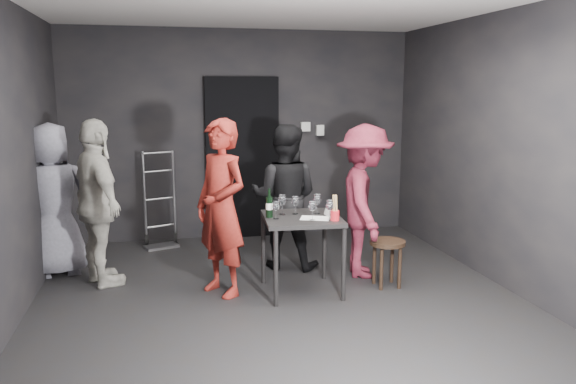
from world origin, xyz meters
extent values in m
cube|color=black|center=(0.00, 0.00, 0.00)|extent=(4.50, 5.00, 0.02)
cube|color=black|center=(0.00, 2.50, 1.35)|extent=(4.50, 0.04, 2.70)
cube|color=black|center=(0.00, -2.50, 1.35)|extent=(4.50, 0.04, 2.70)
cube|color=black|center=(-2.25, 0.00, 1.35)|extent=(0.04, 5.00, 2.70)
cube|color=black|center=(2.25, 0.00, 1.35)|extent=(0.04, 5.00, 2.70)
cube|color=black|center=(0.00, 2.44, 1.05)|extent=(0.95, 0.10, 2.10)
cube|color=#B7B7B2|center=(0.85, 2.45, 1.45)|extent=(0.12, 0.06, 0.12)
cube|color=#B7B7B2|center=(1.05, 2.45, 1.40)|extent=(0.10, 0.06, 0.14)
cylinder|color=#B2B2B7|center=(-1.26, 2.24, 0.60)|extent=(0.03, 0.03, 1.19)
cylinder|color=#B2B2B7|center=(-0.90, 2.24, 0.60)|extent=(0.03, 0.03, 1.19)
cube|color=#B2B2B7|center=(-1.08, 2.12, 0.01)|extent=(0.40, 0.22, 0.03)
cylinder|color=black|center=(-1.26, 2.27, 0.08)|extent=(0.04, 0.16, 0.16)
cylinder|color=black|center=(-0.90, 2.27, 0.08)|extent=(0.04, 0.16, 0.16)
cube|color=black|center=(0.26, 0.25, 0.73)|extent=(0.72, 0.72, 0.04)
cylinder|color=black|center=(-0.06, -0.07, 0.35)|extent=(0.04, 0.04, 0.71)
cylinder|color=black|center=(0.58, -0.07, 0.35)|extent=(0.04, 0.04, 0.71)
cylinder|color=black|center=(-0.06, 0.57, 0.35)|extent=(0.04, 0.04, 0.71)
cylinder|color=black|center=(0.58, 0.57, 0.35)|extent=(0.04, 0.04, 0.71)
cylinder|color=black|center=(1.12, 0.21, 0.45)|extent=(0.35, 0.35, 0.04)
cylinder|color=black|center=(1.22, 0.31, 0.21)|extent=(0.04, 0.04, 0.41)
cylinder|color=black|center=(1.03, 0.31, 0.21)|extent=(0.04, 0.04, 0.41)
cylinder|color=black|center=(1.03, 0.11, 0.21)|extent=(0.04, 0.04, 0.41)
cylinder|color=black|center=(1.22, 0.11, 0.21)|extent=(0.04, 0.04, 0.41)
imported|color=maroon|center=(-0.50, 0.38, 0.94)|extent=(0.76, 0.82, 1.88)
imported|color=black|center=(0.26, 1.05, 0.83)|extent=(0.91, 0.73, 1.66)
imported|color=maroon|center=(1.01, 0.60, 0.85)|extent=(0.73, 1.18, 1.69)
imported|color=beige|center=(-1.66, 0.88, 0.93)|extent=(0.93, 1.20, 1.85)
imported|color=gray|center=(-2.14, 1.30, 0.87)|extent=(0.92, 0.62, 1.74)
cube|color=white|center=(0.36, 0.15, 0.75)|extent=(0.31, 0.26, 0.00)
cylinder|color=black|center=(-0.05, 0.29, 0.85)|extent=(0.07, 0.07, 0.20)
cylinder|color=black|center=(-0.05, 0.29, 0.99)|extent=(0.02, 0.02, 0.08)
cylinder|color=white|center=(-0.05, 0.29, 0.86)|extent=(0.07, 0.07, 0.06)
cylinder|color=red|center=(0.51, 0.03, 0.80)|extent=(0.08, 0.08, 0.09)
camera|label=1|loc=(-1.01, -4.80, 1.95)|focal=35.00mm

